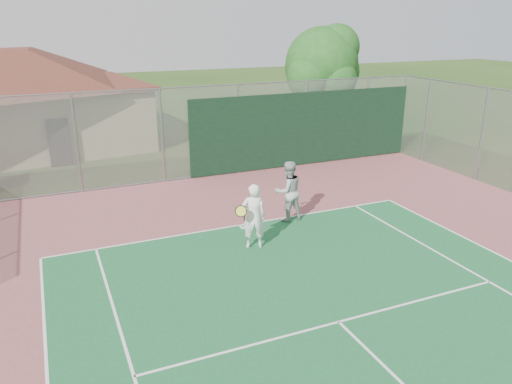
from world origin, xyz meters
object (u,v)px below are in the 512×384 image
player_grey_back (288,192)px  player_white_front (253,217)px  tree (323,66)px  clubhouse (5,91)px

player_grey_back → player_white_front: bearing=34.6°
tree → player_white_front: (-7.78, -9.72, -2.83)m
tree → player_grey_back: size_ratio=3.07×
clubhouse → player_white_front: (6.16, -14.32, -1.87)m
tree → player_grey_back: (-6.05, -8.34, -2.81)m
tree → clubhouse: bearing=161.8°
clubhouse → tree: tree is taller
player_white_front → player_grey_back: 2.21m
clubhouse → player_white_front: bearing=-74.1°
player_white_front → player_grey_back: bearing=-124.0°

